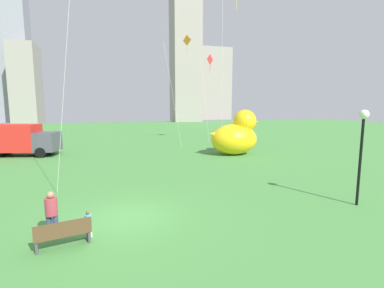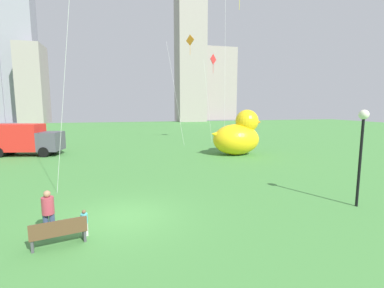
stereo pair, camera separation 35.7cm
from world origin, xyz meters
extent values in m
plane|color=#488B41|center=(0.00, 0.00, 0.00)|extent=(140.00, 140.00, 0.00)
cube|color=brown|center=(-2.04, -1.85, 0.42)|extent=(1.74, 0.84, 0.06)
cube|color=brown|center=(-1.99, -2.04, 0.68)|extent=(1.65, 0.46, 0.45)
cube|color=#47474C|center=(-2.78, -2.03, 0.20)|extent=(0.17, 0.38, 0.39)
cube|color=#47474C|center=(-1.30, -1.66, 0.20)|extent=(0.17, 0.38, 0.39)
cylinder|color=#38476B|center=(-2.60, -1.07, 0.40)|extent=(0.18, 0.18, 0.80)
cylinder|color=#38476B|center=(-2.40, -1.07, 0.40)|extent=(0.18, 0.18, 0.80)
cylinder|color=#B23F4C|center=(-2.50, -1.07, 1.10)|extent=(0.40, 0.40, 0.60)
sphere|color=#A87C5B|center=(-2.50, -1.07, 1.51)|extent=(0.23, 0.23, 0.23)
cylinder|color=silver|center=(-1.38, -1.37, 0.23)|extent=(0.11, 0.11, 0.46)
cylinder|color=silver|center=(-1.26, -1.37, 0.23)|extent=(0.11, 0.11, 0.46)
cylinder|color=#4CBFC6|center=(-1.32, -1.37, 0.63)|extent=(0.23, 0.23, 0.35)
sphere|color=brown|center=(-1.32, -1.37, 0.87)|extent=(0.13, 0.13, 0.13)
ellipsoid|color=yellow|center=(10.25, 12.55, 1.42)|extent=(4.35, 3.22, 2.84)
sphere|color=yellow|center=(11.29, 12.55, 3.10)|extent=(2.12, 2.12, 2.12)
cone|color=orange|center=(12.24, 12.55, 2.99)|extent=(0.95, 0.95, 0.95)
cone|color=yellow|center=(8.36, 12.55, 1.89)|extent=(1.30, 1.14, 1.37)
cylinder|color=black|center=(10.20, -1.29, 1.97)|extent=(0.12, 0.12, 3.95)
sphere|color=#EAEACC|center=(10.20, -1.29, 4.12)|extent=(0.42, 0.42, 0.42)
cube|color=red|center=(-9.31, 17.13, 1.65)|extent=(4.82, 3.13, 2.40)
cube|color=#4C4C56|center=(-6.28, 16.52, 1.29)|extent=(2.15, 2.60, 1.68)
cylinder|color=black|center=(-6.47, 16.56, 0.45)|extent=(1.36, 2.53, 0.90)
cylinder|color=black|center=(-10.25, 17.32, 0.45)|extent=(1.36, 2.53, 0.90)
cube|color=gray|center=(-28.00, 77.15, 17.17)|extent=(11.32, 6.26, 34.34)
cube|color=#9E938C|center=(-22.00, 70.70, 10.06)|extent=(6.03, 8.82, 20.12)
cube|color=#9E938C|center=(20.00, 69.68, 17.68)|extent=(7.92, 8.26, 35.36)
cube|color=#9E938C|center=(32.00, 78.36, 11.66)|extent=(10.40, 6.21, 23.32)
cylinder|color=silver|center=(6.35, 21.88, 6.15)|extent=(1.29, 4.02, 12.31)
cube|color=orange|center=(8.34, 22.51, 12.31)|extent=(0.76, 1.09, 1.27)
cylinder|color=orange|center=(8.34, 22.51, 11.41)|extent=(0.04, 0.04, 1.60)
cylinder|color=silver|center=(11.02, 17.72, 8.05)|extent=(0.89, 2.64, 16.11)
cylinder|color=yellow|center=(12.33, 17.28, 15.21)|extent=(0.04, 0.04, 1.60)
cylinder|color=silver|center=(10.46, 21.99, 5.08)|extent=(0.69, 1.54, 10.17)
cube|color=red|center=(11.22, 22.33, 10.16)|extent=(1.03, 0.84, 1.27)
cylinder|color=red|center=(11.22, 22.33, 9.26)|extent=(0.04, 0.04, 1.60)
camera|label=1|loc=(-0.31, -11.07, 4.48)|focal=26.06mm
camera|label=2|loc=(0.04, -11.16, 4.48)|focal=26.06mm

